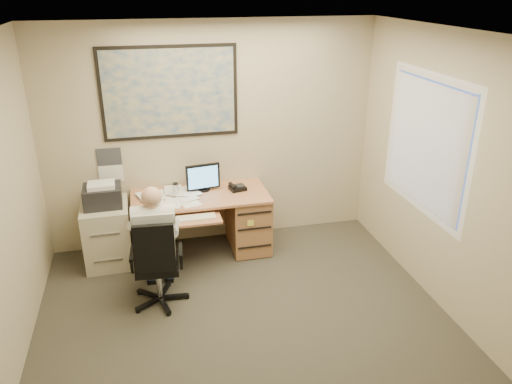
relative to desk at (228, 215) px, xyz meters
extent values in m
cube|color=#353228|center=(-0.11, -1.90, -0.44)|extent=(4.00, 4.50, 0.00)
cube|color=white|center=(-0.11, -1.90, 2.26)|extent=(4.00, 4.50, 0.00)
cube|color=#BDAE8F|center=(-0.11, 0.35, 0.91)|extent=(4.00, 0.00, 2.70)
cube|color=#BDAE8F|center=(1.89, -1.90, 0.91)|extent=(0.00, 4.50, 2.70)
cube|color=#C17C52|center=(-0.33, -0.02, 0.30)|extent=(1.60, 0.75, 0.03)
cube|color=#A66E44|center=(0.24, -0.02, -0.08)|extent=(0.45, 0.70, 0.70)
cube|color=#A66E44|center=(-1.11, -0.02, -0.08)|extent=(0.04, 0.70, 0.70)
cube|color=#A66E44|center=(-0.33, 0.32, 0.01)|extent=(1.55, 0.03, 0.55)
cylinder|color=black|center=(-0.27, 0.13, 0.32)|extent=(0.16, 0.16, 0.02)
cube|color=black|center=(-0.27, 0.11, 0.49)|extent=(0.41, 0.10, 0.31)
cube|color=#509DDB|center=(-0.27, 0.08, 0.49)|extent=(0.36, 0.06, 0.26)
cube|color=#C17C52|center=(-0.44, -0.47, 0.22)|extent=(0.55, 0.30, 0.02)
cube|color=beige|center=(-0.44, -0.47, 0.24)|extent=(0.43, 0.14, 0.02)
cube|color=black|center=(0.13, 0.04, 0.33)|extent=(0.21, 0.20, 0.05)
cylinder|color=silver|center=(-0.61, 0.01, 0.39)|extent=(0.07, 0.07, 0.16)
cylinder|color=white|center=(-0.45, 0.11, 0.36)|extent=(0.08, 0.08, 0.10)
cube|color=white|center=(-0.78, -0.02, 0.33)|extent=(0.60, 0.56, 0.03)
cube|color=#1E4C93|center=(-0.58, 0.33, 1.46)|extent=(1.56, 0.03, 1.06)
cube|color=white|center=(-1.33, 0.34, 0.64)|extent=(0.28, 0.01, 0.42)
cube|color=#BEB599|center=(-1.43, 0.00, -0.07)|extent=(0.53, 0.63, 0.73)
cube|color=black|center=(-1.43, 0.00, 0.40)|extent=(0.42, 0.37, 0.23)
cube|color=white|center=(-1.43, -0.02, 0.54)|extent=(0.30, 0.23, 0.05)
cylinder|color=silver|center=(-0.90, -0.95, -0.21)|extent=(0.06, 0.06, 0.37)
cube|color=black|center=(-0.90, -0.95, -0.01)|extent=(0.45, 0.45, 0.06)
cube|color=black|center=(-0.89, -1.16, 0.30)|extent=(0.39, 0.08, 0.51)
camera|label=1|loc=(-0.94, -5.41, 2.64)|focal=35.00mm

